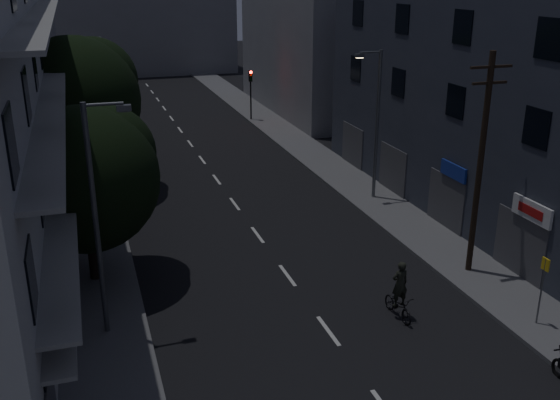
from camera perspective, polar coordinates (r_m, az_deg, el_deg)
ground at (r=38.69m, az=-5.97°, el=2.09°), size 160.00×160.00×0.00m
sidewalk_left at (r=37.93m, az=-17.10°, el=1.04°), size 3.00×90.00×0.15m
sidewalk_right at (r=40.79m, az=4.38°, el=3.20°), size 3.00×90.00×0.15m
lane_markings at (r=44.57m, az=-7.70°, el=4.44°), size 0.15×60.50×0.01m
building_right at (r=32.38m, az=19.64°, el=7.57°), size 6.19×28.00×11.00m
building_far_left at (r=59.36m, az=-23.13°, el=14.78°), size 6.00×20.00×16.00m
building_far_right at (r=56.79m, az=2.23°, el=14.61°), size 6.00×20.00×13.00m
building_far_end at (r=81.70m, az=-13.12°, el=14.71°), size 24.00×8.00×10.00m
tree_near at (r=25.16m, az=-17.30°, el=2.34°), size 5.75×5.75×7.09m
tree_mid at (r=35.98m, az=-18.14°, el=9.00°), size 7.05×7.05×8.67m
tree_far at (r=47.46m, az=-17.69°, el=10.03°), size 5.44×5.44×6.73m
traffic_signal_far_right at (r=53.01m, az=-2.70°, el=10.50°), size 0.28×0.37×4.10m
traffic_signal_far_left at (r=50.44m, az=-16.57°, el=9.22°), size 0.28×0.37×4.10m
street_lamp_left_near at (r=21.03m, az=-16.28°, el=-0.94°), size 1.51×0.25×8.00m
street_lamp_right at (r=33.80m, az=8.72°, el=7.42°), size 1.51×0.25×8.00m
street_lamp_left_far at (r=42.43m, az=-17.08°, el=9.32°), size 1.51×0.25×8.00m
utility_pole at (r=25.82m, az=17.86°, el=3.38°), size 1.80×0.24×9.00m
bus_stop_sign at (r=23.55m, az=22.93°, el=-6.67°), size 0.06×0.35×2.52m
cyclist at (r=23.25m, az=10.81°, el=-8.85°), size 0.72×1.79×2.22m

